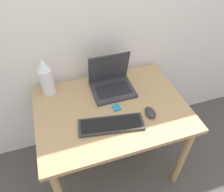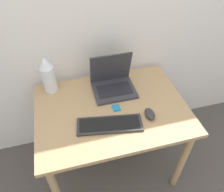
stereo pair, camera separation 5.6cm
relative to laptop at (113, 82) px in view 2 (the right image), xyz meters
The scene contains 7 objects.
wall_back 0.54m from the laptop, 103.90° to the left, with size 6.00×0.05×2.50m.
desk 0.25m from the laptop, 107.53° to the right, with size 1.01×0.73×0.72m.
laptop is the anchor object (origin of this frame).
keyboard 0.36m from the laptop, 108.07° to the right, with size 0.42×0.20×0.02m.
mouse 0.36m from the laptop, 63.94° to the right, with size 0.06×0.10×0.04m.
vase 0.45m from the laptop, 167.53° to the left, with size 0.09×0.09×0.28m.
mp3_player 0.21m from the laptop, 98.59° to the right, with size 0.05×0.05×0.01m.
Camera 2 is at (-0.26, -0.61, 1.78)m, focal length 35.00 mm.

